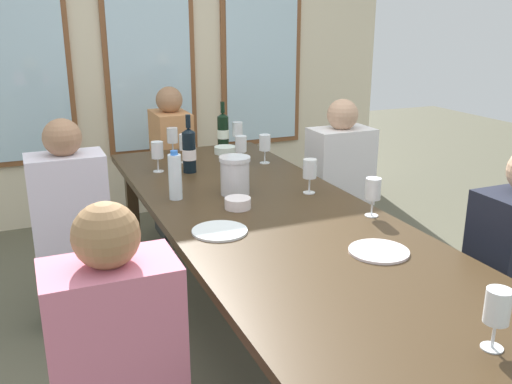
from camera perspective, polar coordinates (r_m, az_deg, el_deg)
The scene contains 23 objects.
ground_plane at distance 2.87m, azimuth 1.34°, elevation -16.18°, with size 12.00×12.00×0.00m, color #565441.
back_wall_with_windows at distance 4.61m, azimuth -10.96°, elevation 15.49°, with size 4.16×0.10×2.90m.
dining_table at distance 2.55m, azimuth 1.45°, elevation -3.43°, with size 0.96×2.79×0.74m.
white_plate_0 at distance 2.17m, azimuth 12.37°, elevation -5.90°, with size 0.23×0.23×0.01m, color white.
white_plate_1 at distance 2.31m, azimuth -3.71°, elevation -3.97°, with size 0.23×0.23×0.01m, color white.
metal_pitcher at distance 2.77m, azimuth -2.16°, elevation 1.72°, with size 0.16×0.16×0.19m.
wine_bottle_0 at distance 3.18m, azimuth -6.81°, elevation 4.23°, with size 0.08×0.08×0.33m.
wine_bottle_1 at distance 3.76m, azimuth -3.37°, elevation 6.26°, with size 0.08×0.08×0.31m.
tasting_bowl_0 at distance 3.62m, azimuth -3.16°, elevation 4.28°, with size 0.14×0.14×0.05m, color white.
tasting_bowl_1 at distance 2.58m, azimuth -1.86°, elevation -1.13°, with size 0.12×0.12×0.05m, color white.
water_bottle at distance 2.72m, azimuth -8.22°, elevation 1.58°, with size 0.06×0.06×0.24m.
wine_glass_0 at distance 1.63m, azimuth 23.31°, elevation -10.90°, with size 0.07×0.07×0.17m.
wine_glass_1 at distance 3.60m, azimuth -8.49°, elevation 5.64°, with size 0.07×0.07×0.17m.
wine_glass_2 at distance 3.76m, azimuth -1.89°, elevation 6.33°, with size 0.07×0.07×0.17m.
wine_glass_3 at distance 3.35m, azimuth 0.90°, elevation 4.97°, with size 0.07×0.07×0.17m.
wine_glass_4 at distance 2.79m, azimuth 5.48°, elevation 2.20°, with size 0.07×0.07×0.17m.
wine_glass_5 at distance 3.21m, azimuth -9.99°, elevation 4.06°, with size 0.07×0.07×0.17m.
wine_glass_6 at distance 2.51m, azimuth 11.80°, elevation 0.12°, with size 0.07×0.07×0.17m.
wine_glass_7 at distance 3.32m, azimuth -1.54°, elevation 4.84°, with size 0.07×0.07×0.17m.
wine_glass_8 at distance 3.39m, azimuth -7.23°, elevation 4.90°, with size 0.07×0.07×0.17m.
seated_person_2 at distance 3.07m, azimuth -18.19°, elevation -3.71°, with size 0.38×0.24×1.11m.
seated_person_3 at distance 3.58m, azimuth 8.43°, elevation 0.04°, with size 0.38×0.24×1.11m.
seated_person_4 at distance 4.18m, azimuth -8.50°, elevation 2.58°, with size 0.24×0.38×1.11m.
Camera 1 is at (-0.99, -2.17, 1.59)m, focal length 39.38 mm.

